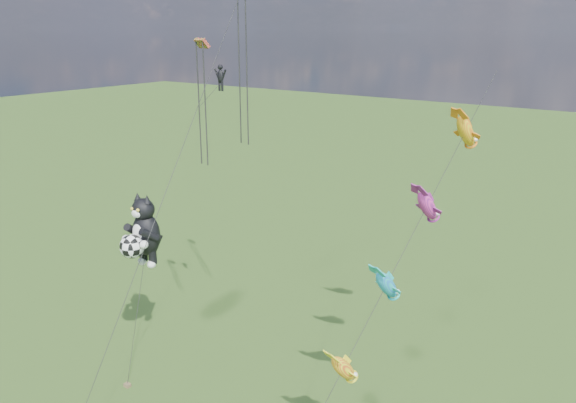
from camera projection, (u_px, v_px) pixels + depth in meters
The scene contains 4 objects.
ground at pixel (12, 394), 33.72m from camera, with size 300.00×300.00×0.00m, color #1B3B0E.
cat_kite_rig at pixel (142, 233), 34.16m from camera, with size 2.18×4.04×11.57m.
fish_windsock_rig at pixel (406, 246), 28.22m from camera, with size 3.88×15.54×18.88m.
parafoil_rig at pixel (217, 78), 31.39m from camera, with size 2.92×17.36×23.99m.
Camera 1 is at (30.27, -13.73, 21.06)m, focal length 35.00 mm.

